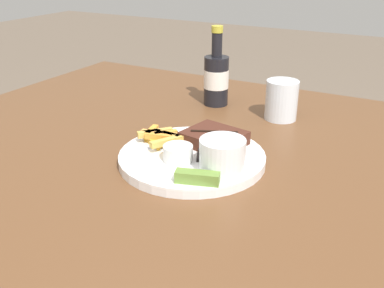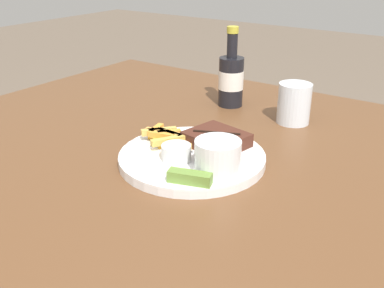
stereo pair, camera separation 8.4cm
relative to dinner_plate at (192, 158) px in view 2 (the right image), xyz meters
name	(u,v)px [view 2 (the right image)]	position (x,y,z in m)	size (l,w,h in m)	color
dining_table	(192,196)	(0.00, 0.00, -0.08)	(1.35, 1.14, 0.76)	brown
dinner_plate	(192,158)	(0.00, 0.00, 0.00)	(0.28, 0.28, 0.02)	white
steak_portion	(216,139)	(0.02, 0.06, 0.02)	(0.13, 0.11, 0.03)	#472319
fries_pile	(167,136)	(-0.07, 0.02, 0.02)	(0.11, 0.10, 0.02)	gold
coleslaw_cup	(218,155)	(0.08, -0.04, 0.04)	(0.08, 0.08, 0.06)	white
dipping_sauce_cup	(176,152)	(-0.01, -0.04, 0.03)	(0.05, 0.05, 0.03)	silver
pickle_spear	(190,177)	(0.06, -0.10, 0.02)	(0.08, 0.04, 0.02)	olive
fork_utensil	(159,146)	(-0.07, -0.01, 0.01)	(0.13, 0.03, 0.00)	#B7B7BC
knife_utensil	(205,147)	(0.01, 0.03, 0.01)	(0.08, 0.16, 0.01)	#B7B7BC
beer_bottle	(231,78)	(-0.11, 0.33, 0.06)	(0.06, 0.06, 0.20)	black
drinking_glass	(294,103)	(0.07, 0.31, 0.04)	(0.08, 0.08, 0.09)	silver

